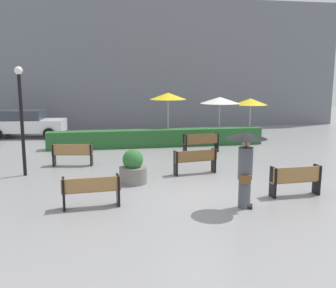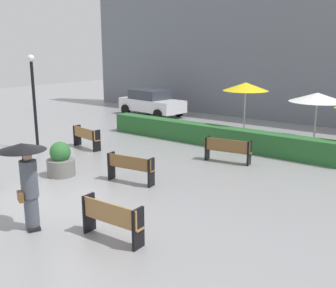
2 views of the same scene
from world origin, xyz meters
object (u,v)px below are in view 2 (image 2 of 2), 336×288
object	(u,v)px
planter_pot	(61,161)
bench_near_right	(111,218)
patio_umbrella_white	(317,97)
parked_car	(151,102)
bench_back_row	(227,149)
patio_umbrella_yellow	(246,87)
lamp_post	(33,92)
pedestrian_with_umbrella	(26,172)
bench_far_left	(86,136)
bench_mid_center	(130,166)

from	to	relation	value
planter_pot	bench_near_right	bearing A→B (deg)	-26.14
patio_umbrella_white	parked_car	xyz separation A→B (m)	(-10.70, 2.75, -1.36)
patio_umbrella_white	parked_car	size ratio (longest dim) A/B	0.54
bench_back_row	patio_umbrella_yellow	bearing A→B (deg)	106.97
bench_near_right	patio_umbrella_yellow	world-z (taller)	patio_umbrella_yellow
bench_back_row	parked_car	bearing A→B (deg)	144.50
planter_pot	patio_umbrella_yellow	bearing A→B (deg)	71.75
patio_umbrella_white	planter_pot	bearing A→B (deg)	-124.28
bench_back_row	lamp_post	xyz separation A→B (m)	(-7.23, -2.94, 1.82)
bench_back_row	lamp_post	size ratio (longest dim) A/B	0.46
bench_back_row	bench_near_right	size ratio (longest dim) A/B	1.12
pedestrian_with_umbrella	patio_umbrella_white	distance (m)	11.46
bench_far_left	bench_mid_center	size ratio (longest dim) A/B	1.00
bench_near_right	parked_car	xyz separation A→B (m)	(-9.72, 13.07, 0.30)
bench_mid_center	pedestrian_with_umbrella	xyz separation A→B (m)	(0.37, -3.78, 0.84)
lamp_post	parked_car	world-z (taller)	lamp_post
patio_umbrella_white	parked_car	bearing A→B (deg)	165.61
bench_mid_center	planter_pot	distance (m)	2.44
pedestrian_with_umbrella	parked_car	xyz separation A→B (m)	(-7.85, 13.82, -0.55)
bench_back_row	lamp_post	bearing A→B (deg)	-157.89
planter_pot	lamp_post	distance (m)	4.44
planter_pot	patio_umbrella_white	bearing A→B (deg)	55.72
pedestrian_with_umbrella	lamp_post	xyz separation A→B (m)	(-6.35, 4.65, 0.97)
bench_mid_center	patio_umbrella_yellow	size ratio (longest dim) A/B	0.62
bench_mid_center	patio_umbrella_yellow	bearing A→B (deg)	87.74
bench_far_left	patio_umbrella_white	bearing A→B (deg)	34.20
pedestrian_with_umbrella	patio_umbrella_white	xyz separation A→B (m)	(2.85, 11.07, 0.81)
bench_far_left	lamp_post	xyz separation A→B (m)	(-1.57, -1.24, 1.82)
bench_far_left	bench_mid_center	world-z (taller)	same
pedestrian_with_umbrella	planter_pot	distance (m)	4.09
bench_far_left	planter_pot	distance (m)	3.60
patio_umbrella_yellow	patio_umbrella_white	bearing A→B (deg)	5.46
pedestrian_with_umbrella	patio_umbrella_yellow	bearing A→B (deg)	90.51
pedestrian_with_umbrella	planter_pot	world-z (taller)	pedestrian_with_umbrella
bench_mid_center	planter_pot	world-z (taller)	planter_pot
pedestrian_with_umbrella	planter_pot	size ratio (longest dim) A/B	1.82
bench_back_row	bench_mid_center	distance (m)	4.01
bench_near_right	patio_umbrella_white	size ratio (longest dim) A/B	0.66
lamp_post	patio_umbrella_yellow	size ratio (longest dim) A/B	1.45
bench_near_right	parked_car	world-z (taller)	parked_car
bench_near_right	lamp_post	distance (m)	9.28
bench_near_right	parked_car	bearing A→B (deg)	126.63
planter_pot	parked_car	world-z (taller)	parked_car
patio_umbrella_white	bench_back_row	bearing A→B (deg)	-119.45
bench_far_left	parked_car	xyz separation A→B (m)	(-3.07, 7.93, 0.30)
bench_near_right	bench_mid_center	bearing A→B (deg)	126.46
planter_pot	patio_umbrella_white	world-z (taller)	patio_umbrella_white
pedestrian_with_umbrella	patio_umbrella_white	world-z (taller)	patio_umbrella_white
planter_pot	parked_car	bearing A→B (deg)	115.52
pedestrian_with_umbrella	patio_umbrella_yellow	xyz separation A→B (m)	(-0.10, 10.79, 1.07)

